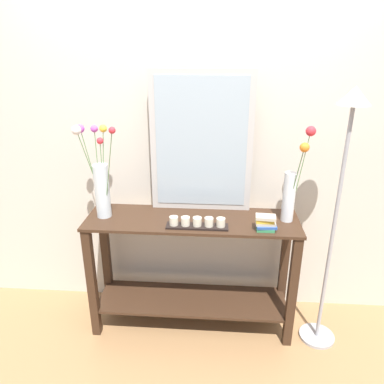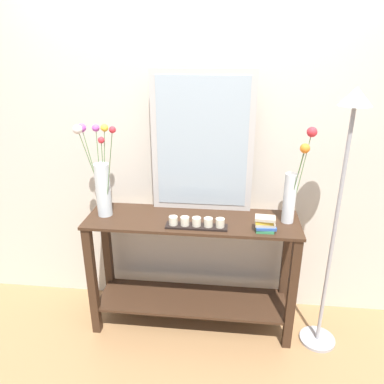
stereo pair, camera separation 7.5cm
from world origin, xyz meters
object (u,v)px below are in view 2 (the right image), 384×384
(candle_tray, at_px, (197,223))
(book_stack, at_px, (265,224))
(console_table, at_px, (192,263))
(vase_right, at_px, (293,187))
(mirror_leaning, at_px, (202,143))
(tall_vase_left, at_px, (101,180))
(floor_lamp, at_px, (342,185))

(candle_tray, height_order, book_stack, book_stack)
(console_table, distance_m, vase_right, 0.86)
(vase_right, bearing_deg, console_table, -178.06)
(console_table, xyz_separation_m, candle_tray, (0.04, -0.12, 0.37))
(mirror_leaning, bearing_deg, candle_tray, -91.32)
(console_table, height_order, book_stack, book_stack)
(tall_vase_left, bearing_deg, vase_right, 0.98)
(vase_right, bearing_deg, mirror_leaning, 165.41)
(console_table, height_order, floor_lamp, floor_lamp)
(book_stack, bearing_deg, candle_tray, 179.16)
(console_table, xyz_separation_m, tall_vase_left, (-0.60, 0.00, 0.59))
(mirror_leaning, relative_size, candle_tray, 2.40)
(console_table, height_order, mirror_leaning, mirror_leaning)
(floor_lamp, bearing_deg, mirror_leaning, 162.11)
(mirror_leaning, distance_m, book_stack, 0.66)
(console_table, relative_size, vase_right, 2.28)
(tall_vase_left, height_order, vase_right, tall_vase_left)
(tall_vase_left, height_order, book_stack, tall_vase_left)
(vase_right, xyz_separation_m, candle_tray, (-0.59, -0.14, -0.21))
(console_table, bearing_deg, floor_lamp, -6.24)
(candle_tray, distance_m, book_stack, 0.42)
(vase_right, relative_size, floor_lamp, 0.36)
(tall_vase_left, relative_size, vase_right, 1.01)
(mirror_leaning, xyz_separation_m, book_stack, (0.42, -0.30, -0.42))
(mirror_leaning, height_order, tall_vase_left, mirror_leaning)
(vase_right, height_order, book_stack, vase_right)
(candle_tray, xyz_separation_m, floor_lamp, (0.85, 0.02, 0.28))
(vase_right, xyz_separation_m, book_stack, (-0.17, -0.15, -0.19))
(mirror_leaning, bearing_deg, floor_lamp, -17.89)
(console_table, bearing_deg, vase_right, 1.94)
(tall_vase_left, distance_m, candle_tray, 0.69)
(vase_right, xyz_separation_m, floor_lamp, (0.25, -0.12, 0.07))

